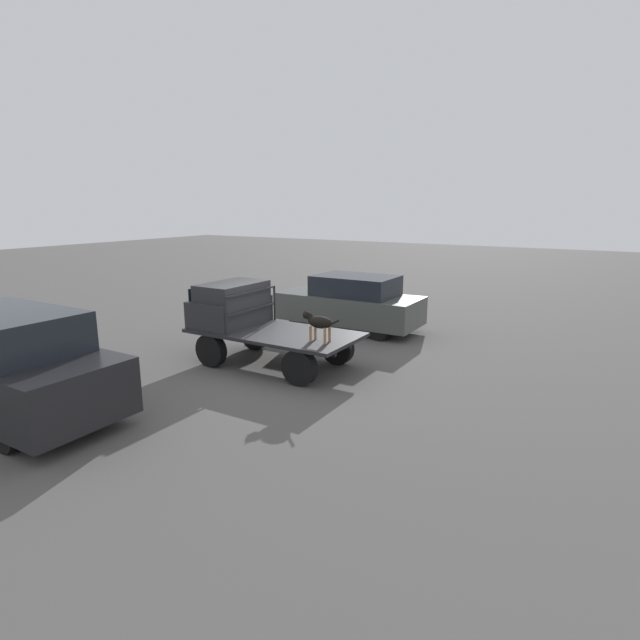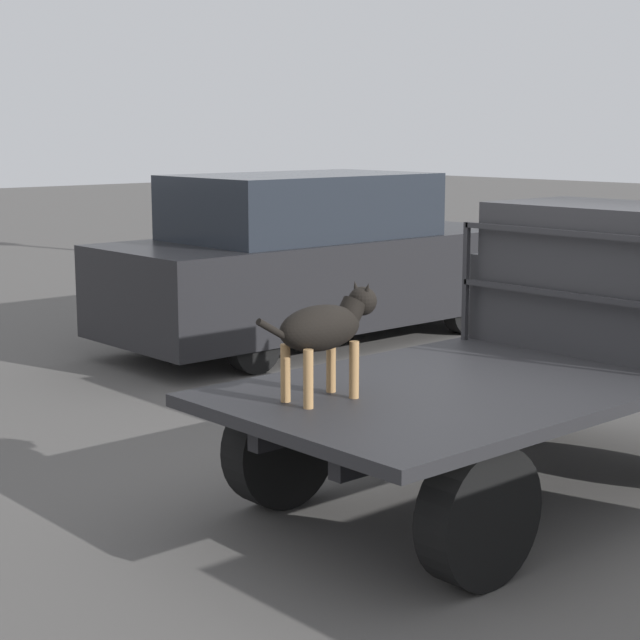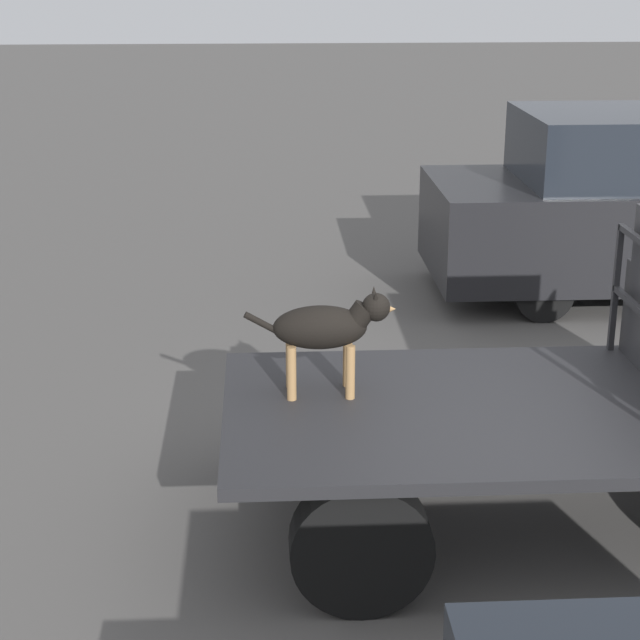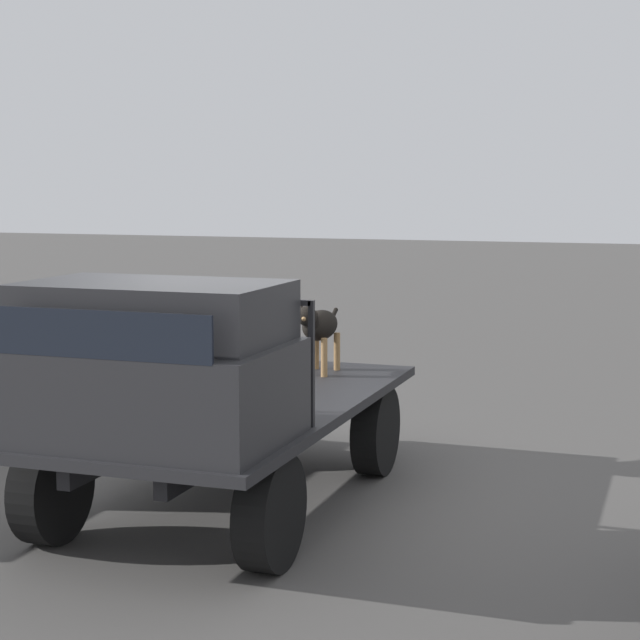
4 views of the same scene
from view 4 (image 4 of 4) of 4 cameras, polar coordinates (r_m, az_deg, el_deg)
ground_plane at (r=8.91m, az=-4.75°, el=-9.77°), size 80.00×80.00×0.00m
flatbed_truck at (r=8.75m, az=-4.80°, el=-5.82°), size 4.13×2.04×0.87m
truck_cab at (r=7.41m, az=-9.09°, el=-2.40°), size 1.28×1.92×1.07m
truck_headboard at (r=8.00m, az=-6.80°, el=-0.93°), size 0.04×1.92×0.92m
dog at (r=9.80m, az=-0.11°, el=-0.34°), size 0.96×0.28×0.70m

